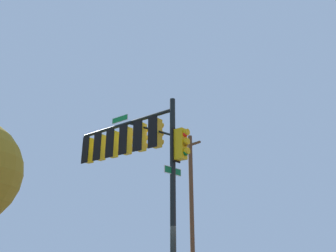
# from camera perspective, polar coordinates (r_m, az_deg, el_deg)

# --- Properties ---
(signal_pole_assembly) EXTENTS (5.61, 2.14, 7.07)m
(signal_pole_assembly) POSITION_cam_1_polar(r_m,az_deg,el_deg) (12.98, -5.87, -4.19)
(signal_pole_assembly) COLOR black
(signal_pole_assembly) RESTS_ON ground_plane
(utility_pole) EXTENTS (1.63, 0.98, 8.43)m
(utility_pole) POSITION_cam_1_polar(r_m,az_deg,el_deg) (20.02, 4.10, -12.84)
(utility_pole) COLOR brown
(utility_pole) RESTS_ON ground_plane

